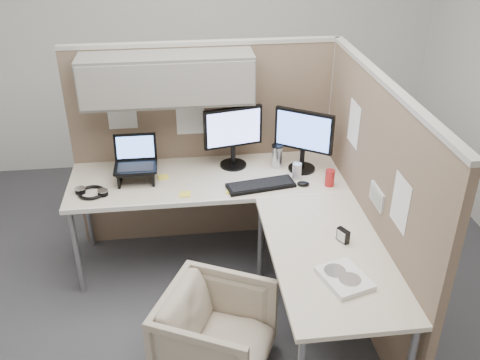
{
  "coord_description": "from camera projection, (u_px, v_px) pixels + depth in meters",
  "views": [
    {
      "loc": [
        -0.28,
        -2.88,
        2.61
      ],
      "look_at": [
        0.1,
        0.25,
        0.85
      ],
      "focal_mm": 40.0,
      "sensor_mm": 36.0,
      "label": 1
    }
  ],
  "objects": [
    {
      "name": "partition_back",
      "position": [
        188.0,
        116.0,
        3.96
      ],
      "size": [
        2.0,
        0.36,
        1.63
      ],
      "color": "#7F6753",
      "rests_on": "ground"
    },
    {
      "name": "desk",
      "position": [
        246.0,
        210.0,
        3.58
      ],
      "size": [
        2.0,
        1.98,
        0.73
      ],
      "color": "beige",
      "rests_on": "ground"
    },
    {
      "name": "soda_can_green",
      "position": [
        330.0,
        178.0,
        3.76
      ],
      "size": [
        0.07,
        0.07,
        0.12
      ],
      "primitive_type": "cylinder",
      "color": "#B21E1E",
      "rests_on": "desk"
    },
    {
      "name": "monitor_right",
      "position": [
        304.0,
        136.0,
        3.86
      ],
      "size": [
        0.39,
        0.27,
        0.47
      ],
      "rotation": [
        0.0,
        0.0,
        -0.59
      ],
      "color": "black",
      "rests_on": "desk"
    },
    {
      "name": "paper_stack",
      "position": [
        344.0,
        278.0,
        2.87
      ],
      "size": [
        0.29,
        0.33,
        0.03
      ],
      "rotation": [
        0.0,
        0.0,
        0.3
      ],
      "color": "white",
      "rests_on": "desk"
    },
    {
      "name": "soda_can_silver",
      "position": [
        297.0,
        171.0,
        3.85
      ],
      "size": [
        0.07,
        0.07,
        0.12
      ],
      "primitive_type": "cylinder",
      "color": "silver",
      "rests_on": "desk"
    },
    {
      "name": "desk_clock",
      "position": [
        343.0,
        235.0,
        3.18
      ],
      "size": [
        0.07,
        0.09,
        0.08
      ],
      "rotation": [
        0.0,
        0.0,
        -1.09
      ],
      "color": "black",
      "rests_on": "desk"
    },
    {
      "name": "sticky_note_c",
      "position": [
        163.0,
        177.0,
        3.88
      ],
      "size": [
        0.09,
        0.09,
        0.01
      ],
      "primitive_type": "cube",
      "rotation": [
        0.0,
        0.0,
        0.18
      ],
      "color": "yellow",
      "rests_on": "desk"
    },
    {
      "name": "headphones",
      "position": [
        92.0,
        192.0,
        3.67
      ],
      "size": [
        0.24,
        0.24,
        0.03
      ],
      "rotation": [
        0.0,
        0.0,
        -0.31
      ],
      "color": "black",
      "rests_on": "desk"
    },
    {
      "name": "ground",
      "position": [
        230.0,
        302.0,
        3.79
      ],
      "size": [
        4.5,
        4.5,
        0.0
      ],
      "primitive_type": "plane",
      "color": "#39393E",
      "rests_on": "ground"
    },
    {
      "name": "monitor_left",
      "position": [
        233.0,
        132.0,
        3.92
      ],
      "size": [
        0.44,
        0.2,
        0.47
      ],
      "rotation": [
        0.0,
        0.0,
        0.21
      ],
      "color": "black",
      "rests_on": "desk"
    },
    {
      "name": "sticky_note_b",
      "position": [
        232.0,
        191.0,
        3.71
      ],
      "size": [
        0.1,
        0.1,
        0.01
      ],
      "primitive_type": "cube",
      "rotation": [
        0.0,
        0.0,
        -0.38
      ],
      "color": "yellow",
      "rests_on": "desk"
    },
    {
      "name": "sticky_note_a",
      "position": [
        185.0,
        194.0,
        3.67
      ],
      "size": [
        0.08,
        0.08,
        0.01
      ],
      "primitive_type": "cube",
      "rotation": [
        0.0,
        0.0,
        -0.03
      ],
      "color": "yellow",
      "rests_on": "desk"
    },
    {
      "name": "partition_right",
      "position": [
        369.0,
        201.0,
        3.43
      ],
      "size": [
        0.07,
        2.03,
        1.63
      ],
      "color": "#7F6753",
      "rests_on": "ground"
    },
    {
      "name": "office_chair",
      "position": [
        216.0,
        331.0,
        3.13
      ],
      "size": [
        0.76,
        0.78,
        0.61
      ],
      "primitive_type": "imported",
      "rotation": [
        0.0,
        0.0,
        1.12
      ],
      "color": "#C3B49B",
      "rests_on": "ground"
    },
    {
      "name": "laptop_station",
      "position": [
        136.0,
        165.0,
        3.8
      ],
      "size": [
        0.3,
        0.26,
        0.31
      ],
      "color": "black",
      "rests_on": "desk"
    },
    {
      "name": "mouse",
      "position": [
        303.0,
        184.0,
        3.78
      ],
      "size": [
        0.1,
        0.07,
        0.03
      ],
      "primitive_type": "ellipsoid",
      "rotation": [
        0.0,
        0.0,
        -0.21
      ],
      "color": "black",
      "rests_on": "desk"
    },
    {
      "name": "keyboard",
      "position": [
        261.0,
        185.0,
        3.76
      ],
      "size": [
        0.5,
        0.24,
        0.02
      ],
      "primitive_type": "cube",
      "rotation": [
        0.0,
        0.0,
        0.17
      ],
      "color": "black",
      "rests_on": "desk"
    },
    {
      "name": "travel_mug",
      "position": [
        277.0,
        156.0,
        3.99
      ],
      "size": [
        0.08,
        0.08,
        0.18
      ],
      "color": "silver",
      "rests_on": "desk"
    }
  ]
}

